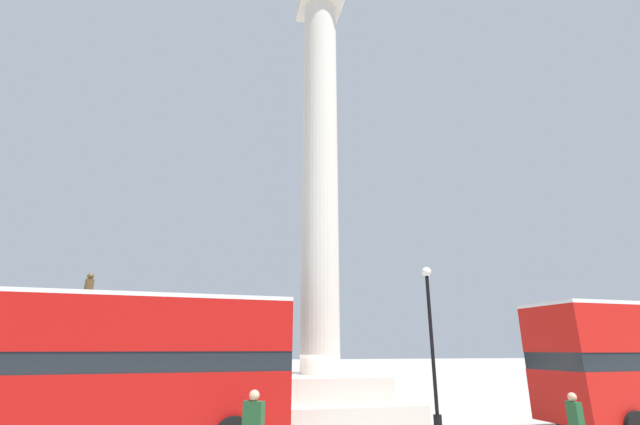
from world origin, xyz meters
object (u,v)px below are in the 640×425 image
(monument_column, at_px, (320,259))
(street_lamp, at_px, (432,339))
(equestrian_statue, at_px, (74,377))
(pedestrian_by_plinth, at_px, (576,424))
(bus_a, at_px, (96,363))

(monument_column, relative_size, street_lamp, 3.70)
(equestrian_statue, height_order, street_lamp, street_lamp)
(street_lamp, height_order, pedestrian_by_plinth, street_lamp)
(bus_a, xyz_separation_m, pedestrian_by_plinth, (12.31, -3.75, -1.44))
(bus_a, bearing_deg, equestrian_statue, 104.37)
(street_lamp, bearing_deg, equestrian_statue, 161.13)
(equestrian_statue, height_order, pedestrian_by_plinth, equestrian_statue)
(monument_column, distance_m, pedestrian_by_plinth, 10.66)
(bus_a, bearing_deg, monument_column, 23.60)
(pedestrian_by_plinth, bearing_deg, equestrian_statue, -117.16)
(bus_a, distance_m, street_lamp, 11.63)
(street_lamp, bearing_deg, bus_a, -170.22)
(monument_column, distance_m, equestrian_statue, 11.17)
(monument_column, height_order, street_lamp, monument_column)
(monument_column, distance_m, street_lamp, 5.58)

